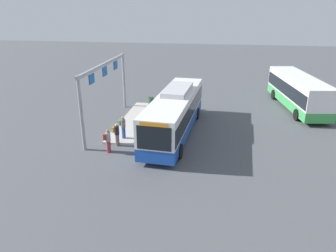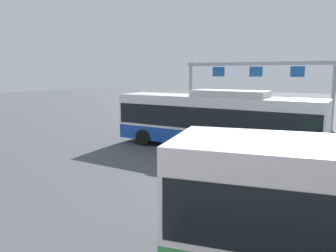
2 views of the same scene
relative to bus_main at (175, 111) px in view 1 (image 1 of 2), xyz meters
name	(u,v)px [view 1 (image 1 of 2)]	position (x,y,z in m)	size (l,w,h in m)	color
ground_plane	(175,133)	(0.01, 0.00, -1.81)	(120.00, 120.00, 0.00)	#4C4F54
platform_curb	(138,121)	(-2.14, -3.50, -1.73)	(10.00, 2.80, 0.16)	#B2ADA3
bus_main	(175,111)	(0.00, 0.00, 0.00)	(12.04, 3.38, 3.46)	#1947AD
bus_background_left	(298,90)	(-8.29, 10.71, -0.03)	(10.84, 4.05, 3.10)	green
person_boarding	(117,134)	(2.89, -3.76, -0.92)	(0.45, 0.59, 1.67)	slate
person_waiting_near	(123,127)	(1.87, -3.59, -0.76)	(0.43, 0.58, 1.67)	#334C8C
person_waiting_mid	(108,140)	(4.09, -4.00, -0.92)	(0.53, 0.61, 1.67)	maroon
platform_sign_gantry	(105,80)	(-1.03, -5.77, 1.99)	(10.33, 0.24, 5.20)	gray
trash_bin	(151,102)	(-6.08, -3.17, -1.20)	(0.52, 0.52, 0.90)	#2D5133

